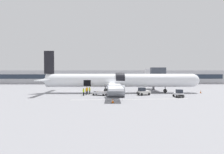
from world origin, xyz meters
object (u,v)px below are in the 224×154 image
ground_crew_loader_a (86,91)px  baggage_cart_loading (100,93)px  ground_crew_helper (90,90)px  airplane (118,81)px  ground_crew_loader_b (87,90)px  baggage_tug_lead (143,92)px  ground_crew_driver (84,92)px  baggage_tug_mid (179,94)px  ground_crew_supervisor (116,92)px

ground_crew_loader_a → baggage_cart_loading: bearing=-16.6°
ground_crew_loader_a → ground_crew_helper: 1.24m
airplane → baggage_cart_loading: (-4.18, -4.93, -2.48)m
ground_crew_loader_b → ground_crew_loader_a: bearing=-90.4°
baggage_tug_lead → ground_crew_driver: bearing=-175.7°
baggage_cart_loading → baggage_tug_mid: bearing=-12.1°
baggage_tug_mid → ground_crew_driver: ground_crew_driver is taller
baggage_cart_loading → ground_crew_loader_a: 3.26m
baggage_cart_loading → airplane: bearing=49.7°
airplane → ground_crew_supervisor: bearing=-95.8°
ground_crew_driver → ground_crew_loader_a: bearing=77.3°
baggage_tug_lead → ground_crew_driver: 13.15m
baggage_tug_mid → baggage_cart_loading: baggage_tug_mid is taller
baggage_tug_lead → ground_crew_helper: size_ratio=1.90×
ground_crew_loader_b → ground_crew_supervisor: ground_crew_loader_b is taller
airplane → baggage_tug_mid: airplane is taller
baggage_tug_mid → ground_crew_loader_a: bearing=167.1°
airplane → ground_crew_helper: (-6.64, -2.95, -2.02)m
ground_crew_driver → ground_crew_supervisor: 7.11m
airplane → ground_crew_supervisor: size_ratio=24.66×
baggage_tug_lead → ground_crew_loader_b: (-12.72, 2.54, 0.15)m
ground_crew_driver → ground_crew_supervisor: bearing=2.4°
airplane → ground_crew_loader_a: bearing=-151.1°
baggage_cart_loading → ground_crew_loader_b: ground_crew_loader_b is taller
baggage_tug_lead → ground_crew_supervisor: 6.05m
ground_crew_loader_a → ground_crew_helper: (0.63, 1.06, 0.01)m
ground_crew_loader_b → ground_crew_driver: 3.54m
baggage_tug_lead → baggage_tug_mid: (6.64, -3.70, -0.06)m
ground_crew_loader_a → ground_crew_driver: same height
ground_crew_loader_b → ground_crew_supervisor: size_ratio=1.05×
ground_crew_driver → ground_crew_loader_b: bearing=83.6°
ground_crew_supervisor → baggage_tug_lead: bearing=6.5°
ground_crew_loader_b → baggage_tug_mid: bearing=-17.8°
airplane → ground_crew_helper: size_ratio=23.41×
baggage_tug_mid → ground_crew_loader_b: (-19.36, 6.23, 0.21)m
baggage_cart_loading → ground_crew_helper: size_ratio=2.50×
ground_crew_helper → baggage_tug_mid: bearing=-16.3°
airplane → ground_crew_loader_a: size_ratio=23.55×
ground_crew_supervisor → airplane: bearing=84.2°
baggage_tug_mid → ground_crew_driver: bearing=172.2°
baggage_tug_mid → ground_crew_supervisor: baggage_tug_mid is taller
airplane → ground_crew_loader_a: (-7.27, -4.01, -2.03)m
ground_crew_helper → ground_crew_driver: bearing=-110.2°
airplane → baggage_tug_lead: 7.55m
baggage_tug_mid → ground_crew_driver: 19.94m
ground_crew_driver → airplane: bearing=36.8°
ground_crew_supervisor → ground_crew_loader_b: bearing=154.4°
baggage_tug_lead → baggage_cart_loading: bearing=-178.9°
airplane → baggage_tug_mid: size_ratio=15.50×
airplane → ground_crew_helper: airplane is taller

